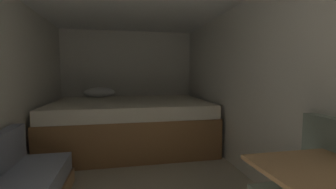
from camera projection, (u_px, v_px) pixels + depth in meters
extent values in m
cube|color=silver|center=(129.00, 82.00, 4.84)|extent=(2.76, 0.05, 2.13)
cube|color=silver|center=(254.00, 90.00, 2.64)|extent=(0.05, 5.01, 2.13)
cube|color=olive|center=(131.00, 129.00, 3.94)|extent=(2.54, 1.82, 0.59)
cube|color=beige|center=(131.00, 106.00, 3.91)|extent=(2.50, 1.78, 0.20)
ellipsoid|color=white|center=(99.00, 92.00, 4.46)|extent=(0.58, 0.32, 0.19)
cube|color=#9E7247|center=(324.00, 173.00, 1.20)|extent=(0.61, 0.63, 0.02)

